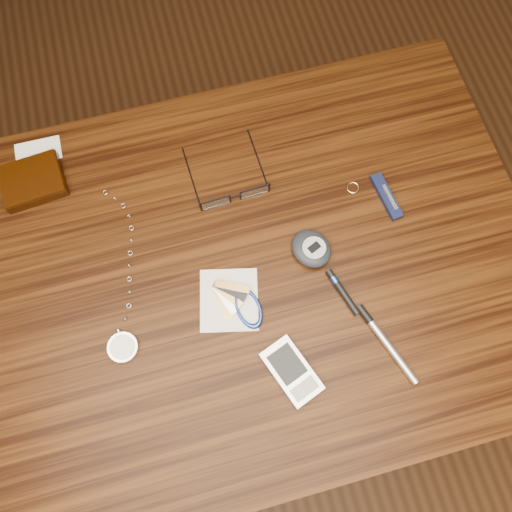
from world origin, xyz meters
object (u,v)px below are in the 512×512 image
at_px(wallet_and_card, 33,180).
at_px(pocket_watch, 123,342).
at_px(pda_phone, 292,371).
at_px(desk, 238,287).
at_px(eyeglasses, 234,194).
at_px(pocket_knife, 386,197).
at_px(pedometer, 312,249).
at_px(silver_pen, 382,338).
at_px(notepad_keys, 238,303).

relative_size(wallet_and_card, pocket_watch, 0.45).
bearing_deg(pda_phone, pocket_watch, 155.22).
distance_m(desk, eyeglasses, 0.18).
bearing_deg(pocket_knife, wallet_and_card, 162.32).
height_order(desk, pedometer, pedometer).
distance_m(pedometer, pocket_knife, 0.16).
bearing_deg(silver_pen, pda_phone, -175.23).
xyz_separation_m(pocket_watch, pda_phone, (0.24, -0.11, 0.00)).
bearing_deg(pda_phone, notepad_keys, 112.54).
height_order(desk, pocket_knife, pocket_knife).
relative_size(desk, eyeglasses, 7.59).
relative_size(desk, notepad_keys, 8.28).
relative_size(pocket_watch, pda_phone, 2.70).
relative_size(wallet_and_card, pocket_knife, 1.49).
height_order(desk, eyeglasses, eyeglasses).
bearing_deg(pedometer, eyeglasses, 127.37).
xyz_separation_m(desk, pedometer, (0.13, 0.00, 0.11)).
bearing_deg(pocket_watch, silver_pen, -14.09).
distance_m(eyeglasses, pocket_watch, 0.30).
distance_m(desk, pocket_knife, 0.31).
bearing_deg(pocket_watch, pda_phone, -24.78).
xyz_separation_m(desk, silver_pen, (0.19, -0.17, 0.11)).
xyz_separation_m(pocket_watch, pedometer, (0.33, 0.07, 0.01)).
distance_m(wallet_and_card, pocket_watch, 0.33).
height_order(desk, silver_pen, silver_pen).
height_order(desk, notepad_keys, notepad_keys).
distance_m(pocket_watch, notepad_keys, 0.19).
bearing_deg(wallet_and_card, eyeglasses, -19.28).
height_order(wallet_and_card, silver_pen, wallet_and_card).
bearing_deg(silver_pen, desk, 139.35).
bearing_deg(silver_pen, pedometer, 111.24).
relative_size(eyeglasses, silver_pen, 0.95).
distance_m(pda_phone, pedometer, 0.20).
height_order(wallet_and_card, notepad_keys, wallet_and_card).
distance_m(desk, pedometer, 0.17).
height_order(eyeglasses, silver_pen, eyeglasses).
xyz_separation_m(desk, wallet_and_card, (-0.30, 0.24, 0.11)).
height_order(pocket_watch, pedometer, pedometer).
bearing_deg(pedometer, notepad_keys, -158.16).
relative_size(desk, pda_phone, 9.05).
bearing_deg(desk, eyeglasses, 76.98).
relative_size(pocket_watch, pedometer, 3.41).
bearing_deg(notepad_keys, silver_pen, -28.85).
height_order(pda_phone, notepad_keys, pda_phone).
distance_m(eyeglasses, silver_pen, 0.34).
bearing_deg(pda_phone, eyeglasses, 92.20).
height_order(pocket_knife, silver_pen, same).
bearing_deg(eyeglasses, pocket_watch, -139.18).
bearing_deg(eyeglasses, notepad_keys, -102.21).
xyz_separation_m(notepad_keys, silver_pen, (0.20, -0.11, 0.00)).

